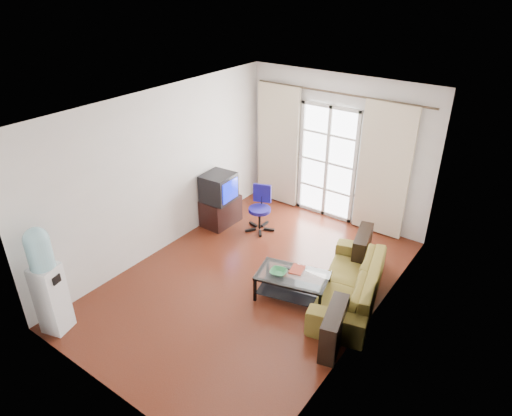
{
  "coord_description": "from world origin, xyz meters",
  "views": [
    {
      "loc": [
        3.36,
        -4.57,
        4.28
      ],
      "look_at": [
        -0.19,
        0.35,
        1.06
      ],
      "focal_mm": 32.0,
      "sensor_mm": 36.0,
      "label": 1
    }
  ],
  "objects_px": {
    "task_chair": "(260,217)",
    "sofa": "(350,283)",
    "tv_stand": "(221,211)",
    "water_cooler": "(46,279)",
    "crt_tv": "(218,187)",
    "coffee_table": "(292,283)"
  },
  "relations": [
    {
      "from": "tv_stand",
      "to": "crt_tv",
      "type": "xyz_separation_m",
      "value": [
        -0.0,
        -0.06,
        0.51
      ]
    },
    {
      "from": "sofa",
      "to": "crt_tv",
      "type": "distance_m",
      "value": 3.01
    },
    {
      "from": "tv_stand",
      "to": "water_cooler",
      "type": "relative_size",
      "value": 0.45
    },
    {
      "from": "sofa",
      "to": "task_chair",
      "type": "xyz_separation_m",
      "value": [
        -2.2,
        0.88,
        -0.04
      ]
    },
    {
      "from": "sofa",
      "to": "tv_stand",
      "type": "height_order",
      "value": "sofa"
    },
    {
      "from": "coffee_table",
      "to": "tv_stand",
      "type": "distance_m",
      "value": 2.49
    },
    {
      "from": "tv_stand",
      "to": "crt_tv",
      "type": "distance_m",
      "value": 0.51
    },
    {
      "from": "sofa",
      "to": "crt_tv",
      "type": "height_order",
      "value": "crt_tv"
    },
    {
      "from": "sofa",
      "to": "water_cooler",
      "type": "height_order",
      "value": "water_cooler"
    },
    {
      "from": "sofa",
      "to": "task_chair",
      "type": "bearing_deg",
      "value": -126.04
    },
    {
      "from": "sofa",
      "to": "water_cooler",
      "type": "xyz_separation_m",
      "value": [
        -2.87,
        -2.81,
        0.52
      ]
    },
    {
      "from": "sofa",
      "to": "crt_tv",
      "type": "relative_size",
      "value": 3.57
    },
    {
      "from": "crt_tv",
      "to": "task_chair",
      "type": "xyz_separation_m",
      "value": [
        0.72,
        0.31,
        -0.52
      ]
    },
    {
      "from": "sofa",
      "to": "task_chair",
      "type": "relative_size",
      "value": 2.52
    },
    {
      "from": "coffee_table",
      "to": "tv_stand",
      "type": "bearing_deg",
      "value": 154.0
    },
    {
      "from": "tv_stand",
      "to": "sofa",
      "type": "bearing_deg",
      "value": -11.16
    },
    {
      "from": "task_chair",
      "to": "water_cooler",
      "type": "xyz_separation_m",
      "value": [
        -0.67,
        -3.7,
        0.56
      ]
    },
    {
      "from": "crt_tv",
      "to": "task_chair",
      "type": "relative_size",
      "value": 0.71
    },
    {
      "from": "sofa",
      "to": "tv_stand",
      "type": "bearing_deg",
      "value": -116.42
    },
    {
      "from": "task_chair",
      "to": "sofa",
      "type": "bearing_deg",
      "value": -42.91
    },
    {
      "from": "sofa",
      "to": "tv_stand",
      "type": "xyz_separation_m",
      "value": [
        -2.92,
        0.63,
        -0.03
      ]
    },
    {
      "from": "coffee_table",
      "to": "task_chair",
      "type": "height_order",
      "value": "task_chair"
    }
  ]
}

